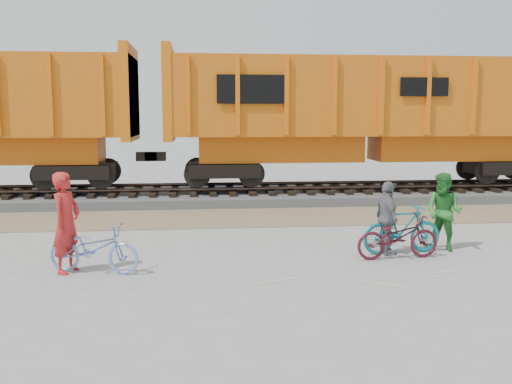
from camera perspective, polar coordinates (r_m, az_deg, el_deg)
The scene contains 11 objects.
ground at distance 11.27m, azimuth 6.84°, elevation -7.50°, with size 120.00×120.00×0.00m, color #9E9E99.
gravel_strip at distance 16.54m, azimuth 2.68°, elevation -2.50°, with size 120.00×3.00×0.02m, color #8B7956.
ballast_bed at distance 19.95m, azimuth 1.21°, elevation -0.32°, with size 120.00×4.00×0.30m, color slate.
track at distance 19.90m, azimuth 1.21°, elevation 0.60°, with size 120.00×2.60×0.24m.
hopper_car_center at distance 20.47m, azimuth 11.06°, elevation 7.76°, with size 14.00×3.13×4.65m.
bicycle_blue at distance 11.14m, azimuth -15.93°, elevation -5.44°, with size 0.62×1.79×0.94m, color #789BDB.
bicycle_teal at distance 12.57m, azimuth 14.41°, elevation -3.61°, with size 0.50×1.77×1.06m, color #117787.
bicycle_maroon at distance 12.11m, azimuth 13.98°, elevation -4.37°, with size 0.61×1.75×0.92m, color #4F131E.
person_solo at distance 11.24m, azimuth -18.45°, elevation -2.92°, with size 0.69×0.46×1.90m, color red.
person_man at distance 13.07m, azimuth 18.28°, elevation -1.90°, with size 0.83×0.64×1.70m, color #28772C.
person_woman at distance 12.38m, azimuth 12.97°, elevation -2.56°, with size 0.91×0.38×1.56m, color slate.
Camera 1 is at (-2.41, -10.60, 2.96)m, focal length 40.00 mm.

